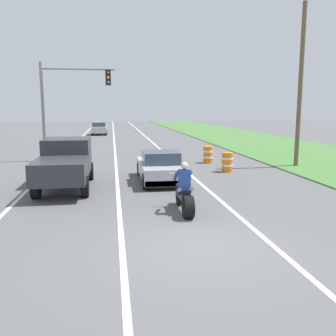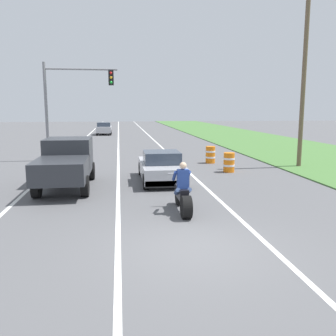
{
  "view_description": "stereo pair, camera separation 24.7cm",
  "coord_description": "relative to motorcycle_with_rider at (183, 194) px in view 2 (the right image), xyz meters",
  "views": [
    {
      "loc": [
        -1.96,
        -8.08,
        3.28
      ],
      "look_at": [
        0.11,
        5.53,
        1.0
      ],
      "focal_mm": 39.07,
      "sensor_mm": 36.0,
      "label": 1
    },
    {
      "loc": [
        -1.71,
        -8.12,
        3.28
      ],
      "look_at": [
        0.11,
        5.53,
        1.0
      ],
      "focal_mm": 39.07,
      "sensor_mm": 36.0,
      "label": 2
    }
  ],
  "objects": [
    {
      "name": "pickup_truck_left_lane_dark_grey",
      "position": [
        -4.12,
        4.21,
        0.51
      ],
      "size": [
        2.02,
        4.8,
        1.98
      ],
      "color": "#2D3035",
      "rests_on": "ground"
    },
    {
      "name": "sports_car_silver",
      "position": [
        -0.1,
        5.08,
        0.04
      ],
      "size": [
        1.84,
        4.3,
        1.37
      ],
      "color": "#B7B7BC",
      "rests_on": "ground"
    },
    {
      "name": "lane_stripe_right_solid",
      "position": [
        1.57,
        17.13,
        -0.59
      ],
      "size": [
        0.14,
        120.0,
        0.01
      ],
      "primitive_type": "cube",
      "color": "white",
      "rests_on": "ground"
    },
    {
      "name": "ground_plane",
      "position": [
        -0.23,
        -2.87,
        -0.59
      ],
      "size": [
        160.0,
        160.0,
        0.0
      ],
      "primitive_type": "plane",
      "color": "#565659"
    },
    {
      "name": "construction_barrel_nearest",
      "position": [
        3.63,
        6.98,
        -0.09
      ],
      "size": [
        0.58,
        0.58,
        1.0
      ],
      "color": "orange",
      "rests_on": "ground"
    },
    {
      "name": "lane_stripe_left_solid",
      "position": [
        -5.63,
        17.13,
        -0.59
      ],
      "size": [
        0.14,
        120.0,
        0.01
      ],
      "primitive_type": "cube",
      "color": "white",
      "rests_on": "ground"
    },
    {
      "name": "lane_stripe_centre_dashed",
      "position": [
        -2.03,
        17.13,
        -0.59
      ],
      "size": [
        0.14,
        120.0,
        0.01
      ],
      "primitive_type": "cube",
      "color": "white",
      "rests_on": "ground"
    },
    {
      "name": "utility_pole_roadside",
      "position": [
        8.0,
        8.06,
        3.81
      ],
      "size": [
        0.24,
        0.24,
        8.81
      ],
      "primitive_type": "cylinder",
      "color": "brown",
      "rests_on": "ground"
    },
    {
      "name": "grass_verge_right",
      "position": [
        11.69,
        17.13,
        -0.56
      ],
      "size": [
        10.0,
        120.0,
        0.06
      ],
      "primitive_type": "cube",
      "color": "#477538",
      "rests_on": "ground"
    },
    {
      "name": "traffic_light_mast_near",
      "position": [
        -4.98,
        12.5,
        3.4
      ],
      "size": [
        4.48,
        0.34,
        6.0
      ],
      "color": "gray",
      "rests_on": "ground"
    },
    {
      "name": "construction_barrel_mid",
      "position": [
        3.44,
        10.13,
        -0.09
      ],
      "size": [
        0.58,
        0.58,
        1.0
      ],
      "color": "orange",
      "rests_on": "ground"
    },
    {
      "name": "distant_car_far_ahead",
      "position": [
        -3.76,
        34.61,
        0.18
      ],
      "size": [
        1.8,
        4.0,
        1.5
      ],
      "color": "#B2B2B7",
      "rests_on": "ground"
    },
    {
      "name": "motorcycle_with_rider",
      "position": [
        0.0,
        0.0,
        0.0
      ],
      "size": [
        0.7,
        2.21,
        1.62
      ],
      "color": "black",
      "rests_on": "ground"
    }
  ]
}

